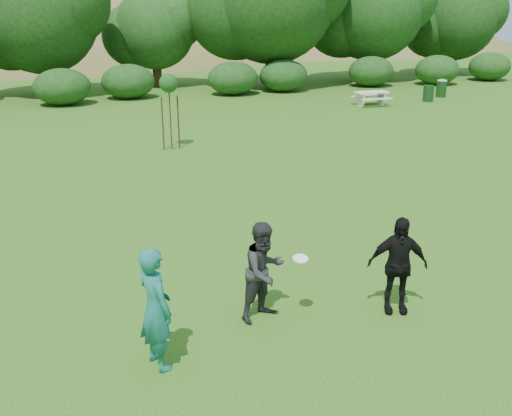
{
  "coord_description": "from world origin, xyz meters",
  "views": [
    {
      "loc": [
        -3.91,
        -7.91,
        5.27
      ],
      "look_at": [
        0.0,
        3.0,
        1.1
      ],
      "focal_mm": 40.0,
      "sensor_mm": 36.0,
      "label": 1
    }
  ],
  "objects_px": {
    "player_grey": "(264,271)",
    "trash_can_lidded": "(441,88)",
    "player_black": "(397,265)",
    "picnic_table": "(371,96)",
    "trash_can_near": "(428,93)",
    "player_teal": "(156,308)",
    "sapling": "(169,85)"
  },
  "relations": [
    {
      "from": "player_grey",
      "to": "trash_can_lidded",
      "type": "bearing_deg",
      "value": 25.07
    },
    {
      "from": "player_black",
      "to": "picnic_table",
      "type": "distance_m",
      "value": 22.37
    },
    {
      "from": "trash_can_near",
      "to": "picnic_table",
      "type": "xyz_separation_m",
      "value": [
        -3.8,
        -0.16,
        0.07
      ]
    },
    {
      "from": "player_grey",
      "to": "trash_can_near",
      "type": "bearing_deg",
      "value": 26.16
    },
    {
      "from": "player_teal",
      "to": "sapling",
      "type": "height_order",
      "value": "sapling"
    },
    {
      "from": "player_teal",
      "to": "trash_can_lidded",
      "type": "xyz_separation_m",
      "value": [
        20.84,
        20.99,
        -0.44
      ]
    },
    {
      "from": "trash_can_near",
      "to": "sapling",
      "type": "relative_size",
      "value": 0.32
    },
    {
      "from": "trash_can_near",
      "to": "picnic_table",
      "type": "bearing_deg",
      "value": -177.57
    },
    {
      "from": "player_teal",
      "to": "picnic_table",
      "type": "relative_size",
      "value": 1.09
    },
    {
      "from": "player_teal",
      "to": "sapling",
      "type": "distance_m",
      "value": 14.02
    },
    {
      "from": "trash_can_near",
      "to": "picnic_table",
      "type": "relative_size",
      "value": 0.5
    },
    {
      "from": "player_teal",
      "to": "player_grey",
      "type": "xyz_separation_m",
      "value": [
        2.03,
        0.8,
        -0.09
      ]
    },
    {
      "from": "picnic_table",
      "to": "trash_can_near",
      "type": "bearing_deg",
      "value": 2.43
    },
    {
      "from": "sapling",
      "to": "picnic_table",
      "type": "bearing_deg",
      "value": 26.36
    },
    {
      "from": "player_teal",
      "to": "picnic_table",
      "type": "distance_m",
      "value": 24.97
    },
    {
      "from": "player_grey",
      "to": "trash_can_near",
      "type": "relative_size",
      "value": 1.99
    },
    {
      "from": "picnic_table",
      "to": "player_grey",
      "type": "bearing_deg",
      "value": -125.12
    },
    {
      "from": "player_grey",
      "to": "trash_can_lidded",
      "type": "height_order",
      "value": "player_grey"
    },
    {
      "from": "sapling",
      "to": "trash_can_lidded",
      "type": "bearing_deg",
      "value": 22.51
    },
    {
      "from": "player_black",
      "to": "trash_can_near",
      "type": "xyz_separation_m",
      "value": [
        14.79,
        19.65,
        -0.45
      ]
    },
    {
      "from": "trash_can_near",
      "to": "trash_can_lidded",
      "type": "height_order",
      "value": "trash_can_lidded"
    },
    {
      "from": "player_grey",
      "to": "player_black",
      "type": "bearing_deg",
      "value": -36.16
    },
    {
      "from": "player_grey",
      "to": "player_black",
      "type": "height_order",
      "value": "player_black"
    },
    {
      "from": "player_teal",
      "to": "picnic_table",
      "type": "height_order",
      "value": "player_teal"
    },
    {
      "from": "player_grey",
      "to": "sapling",
      "type": "xyz_separation_m",
      "value": [
        1.01,
        12.81,
        1.52
      ]
    },
    {
      "from": "picnic_table",
      "to": "player_teal",
      "type": "bearing_deg",
      "value": -127.88
    },
    {
      "from": "picnic_table",
      "to": "sapling",
      "type": "bearing_deg",
      "value": -153.64
    },
    {
      "from": "trash_can_near",
      "to": "trash_can_lidded",
      "type": "bearing_deg",
      "value": 33.32
    },
    {
      "from": "player_teal",
      "to": "sapling",
      "type": "bearing_deg",
      "value": -30.25
    },
    {
      "from": "player_black",
      "to": "trash_can_near",
      "type": "bearing_deg",
      "value": 73.59
    },
    {
      "from": "player_black",
      "to": "trash_can_lidded",
      "type": "distance_m",
      "value": 26.53
    },
    {
      "from": "player_black",
      "to": "trash_can_near",
      "type": "height_order",
      "value": "player_black"
    }
  ]
}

